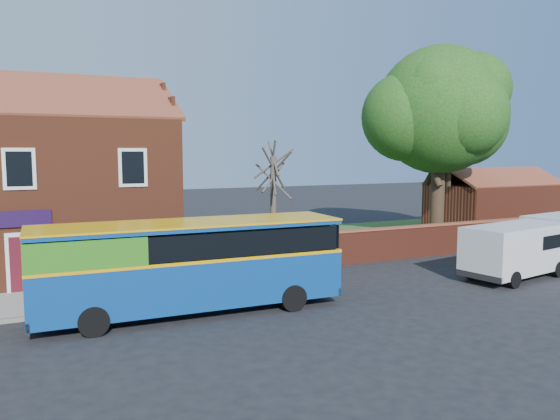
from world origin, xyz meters
TOP-DOWN VIEW (x-y plane):
  - ground at (0.00, 0.00)m, footprint 120.00×120.00m
  - pavement at (-7.00, 5.75)m, footprint 18.00×3.50m
  - kerb at (-7.00, 4.00)m, footprint 18.00×0.15m
  - grass_strip at (13.00, 13.00)m, footprint 26.00×12.00m
  - shop_building at (-7.02, 11.50)m, footprint 12.30×8.13m
  - boundary_wall at (13.00, 7.00)m, footprint 22.00×0.38m
  - outbuilding at (22.00, 13.00)m, footprint 8.20×5.06m
  - bus at (-2.44, 2.63)m, footprint 9.85×2.75m
  - van_near at (11.39, 1.68)m, footprint 5.33×2.87m
  - large_tree at (14.95, 10.62)m, footprint 9.20×7.28m
  - bare_tree at (3.73, 9.03)m, footprint 2.05×2.44m

SIDE VIEW (x-z plane):
  - ground at x=0.00m, z-range 0.00..0.00m
  - grass_strip at x=13.00m, z-range 0.00..0.04m
  - pavement at x=-7.00m, z-range 0.00..0.12m
  - kerb at x=-7.00m, z-range 0.00..0.14m
  - boundary_wall at x=13.00m, z-range 0.01..1.61m
  - van_near at x=11.39m, z-range 0.13..2.35m
  - outbuilding at x=22.00m, z-range -0.48..3.69m
  - bus at x=-2.44m, z-range 0.20..3.19m
  - bare_tree at x=3.73m, z-range 0.07..5.53m
  - shop_building at x=-7.02m, z-range -1.84..8.66m
  - large_tree at x=14.95m, z-range 1.74..12.96m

